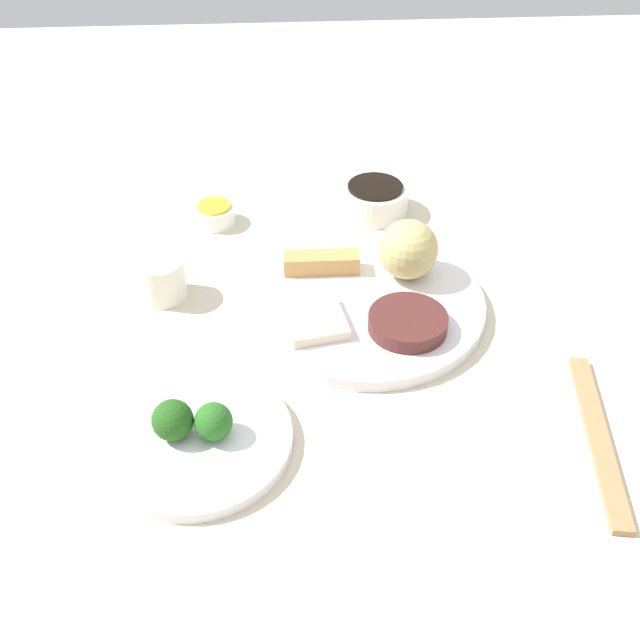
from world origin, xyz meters
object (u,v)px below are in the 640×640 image
main_plate (362,303)px  soy_sauce_bowl (375,200)px  sauce_ramekin_hot_mustard (215,215)px  broccoli_plate (197,439)px  teacup (162,279)px  chopsticks_pair (598,437)px

main_plate → soy_sauce_bowl: bearing=-100.7°
sauce_ramekin_hot_mustard → broccoli_plate: bearing=90.0°
broccoli_plate → teacup: 0.25m
chopsticks_pair → broccoli_plate: bearing=-2.9°
soy_sauce_bowl → chopsticks_pair: 0.48m
sauce_ramekin_hot_mustard → chopsticks_pair: size_ratio=0.25×
soy_sauce_bowl → main_plate: bearing=79.3°
sauce_ramekin_hot_mustard → teacup: size_ratio=0.99×
sauce_ramekin_hot_mustard → chopsticks_pair: (-0.40, 0.44, -0.01)m
main_plate → soy_sauce_bowl: 0.23m
soy_sauce_bowl → teacup: (0.29, 0.18, 0.01)m
broccoli_plate → chopsticks_pair: 0.41m
soy_sauce_bowl → chopsticks_pair: (-0.17, 0.45, -0.02)m
main_plate → soy_sauce_bowl: soy_sauce_bowl is taller
broccoli_plate → soy_sauce_bowl: (-0.23, -0.43, 0.01)m
teacup → chopsticks_pair: size_ratio=0.25×
main_plate → chopsticks_pair: main_plate is taller
main_plate → broccoli_plate: 0.28m
broccoli_plate → soy_sauce_bowl: size_ratio=1.99×
soy_sauce_bowl → teacup: 0.34m
broccoli_plate → teacup: teacup is taller
broccoli_plate → main_plate: bearing=-132.5°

